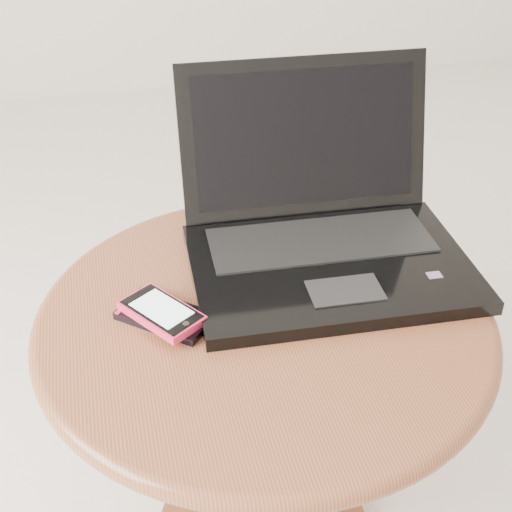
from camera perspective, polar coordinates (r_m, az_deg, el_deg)
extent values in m
plane|color=beige|center=(1.30, -0.60, -18.90)|extent=(4.00, 4.00, 0.00)
cylinder|color=brown|center=(1.07, 0.63, -14.23)|extent=(0.09, 0.09, 0.41)
cylinder|color=brown|center=(0.92, 0.71, -5.02)|extent=(0.56, 0.56, 0.03)
torus|color=brown|center=(0.92, 0.71, -5.02)|extent=(0.59, 0.59, 0.03)
cube|color=black|center=(0.98, 5.98, -0.89)|extent=(0.39, 0.28, 0.02)
cube|color=black|center=(1.01, 5.20, 1.28)|extent=(0.32, 0.13, 0.00)
cube|color=black|center=(0.92, 7.17, -2.74)|extent=(0.10, 0.06, 0.00)
cube|color=red|center=(0.97, 14.12, -1.49)|extent=(0.02, 0.02, 0.00)
cube|color=black|center=(1.05, 3.93, 9.48)|extent=(0.37, 0.08, 0.22)
cube|color=black|center=(1.05, 3.99, 9.44)|extent=(0.33, 0.07, 0.19)
cube|color=black|center=(0.90, -7.27, -4.79)|extent=(0.13, 0.12, 0.01)
cube|color=#C51C56|center=(0.92, -10.03, -3.54)|extent=(0.04, 0.05, 0.00)
cube|color=#D9244A|center=(0.89, -7.56, -4.54)|extent=(0.11, 0.12, 0.01)
cube|color=black|center=(0.88, -7.59, -4.24)|extent=(0.10, 0.11, 0.00)
cube|color=silver|center=(0.88, -7.60, -4.19)|extent=(0.08, 0.08, 0.00)
cylinder|color=black|center=(0.86, -5.65, -5.41)|extent=(0.01, 0.01, 0.00)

